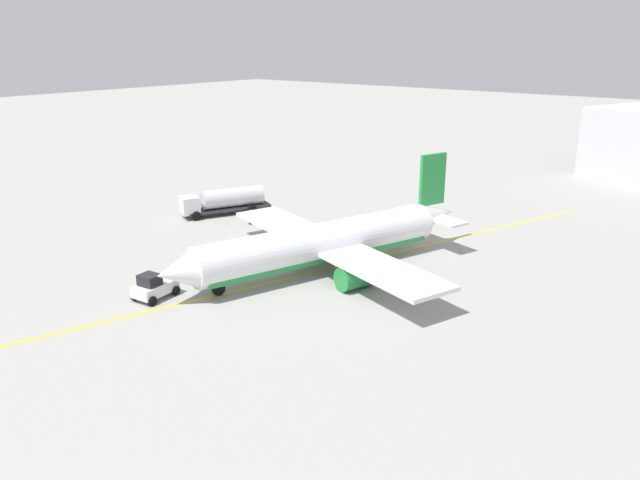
{
  "coord_description": "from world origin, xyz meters",
  "views": [
    {
      "loc": [
        42.32,
        33.45,
        20.52
      ],
      "look_at": [
        0.0,
        0.0,
        3.0
      ],
      "focal_mm": 35.06,
      "sensor_mm": 36.0,
      "label": 1
    }
  ],
  "objects": [
    {
      "name": "taxi_line_marking",
      "position": [
        0.0,
        0.0,
        0.01
      ],
      "size": [
        72.53,
        23.7,
        0.01
      ],
      "primitive_type": "cube",
      "rotation": [
        0.0,
        0.0,
        -0.31
      ],
      "color": "yellow",
      "rests_on": "ground"
    },
    {
      "name": "safety_cone_nose",
      "position": [
        10.25,
        -8.57,
        0.28
      ],
      "size": [
        0.5,
        0.5,
        0.56
      ],
      "primitive_type": "cone",
      "color": "#F2590F",
      "rests_on": "ground"
    },
    {
      "name": "fuel_tanker",
      "position": [
        -8.14,
        -21.2,
        1.73
      ],
      "size": [
        10.93,
        6.82,
        3.15
      ],
      "color": "#2D2D33",
      "rests_on": "ground"
    },
    {
      "name": "refueling_worker",
      "position": [
        -6.91,
        -15.67,
        0.82
      ],
      "size": [
        0.6,
        0.63,
        1.71
      ],
      "color": "navy",
      "rests_on": "ground"
    },
    {
      "name": "airplane",
      "position": [
        -0.49,
        0.16,
        2.6
      ],
      "size": [
        31.44,
        28.57,
        9.54
      ],
      "color": "white",
      "rests_on": "ground"
    },
    {
      "name": "ground_plane",
      "position": [
        0.0,
        0.0,
        0.0
      ],
      "size": [
        400.0,
        400.0,
        0.0
      ],
      "primitive_type": "plane",
      "color": "#9E9B96"
    },
    {
      "name": "pushback_tug",
      "position": [
        13.44,
        -6.8,
        1.01
      ],
      "size": [
        3.79,
        2.64,
        2.2
      ],
      "color": "silver",
      "rests_on": "ground"
    }
  ]
}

